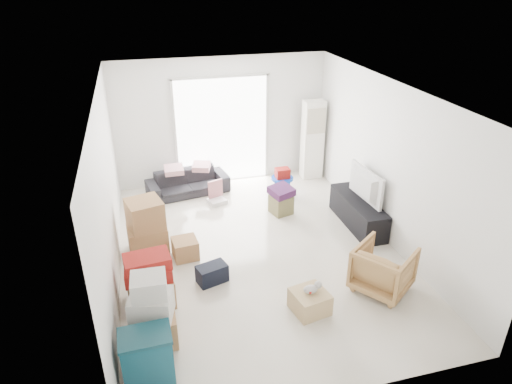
{
  "coord_description": "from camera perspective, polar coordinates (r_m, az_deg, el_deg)",
  "views": [
    {
      "loc": [
        -1.69,
        -6.21,
        4.28
      ],
      "look_at": [
        0.01,
        0.2,
        1.01
      ],
      "focal_mm": 32.0,
      "sensor_mm": 36.0,
      "label": 1
    }
  ],
  "objects": [
    {
      "name": "box_stack_a",
      "position": [
        5.95,
        -12.83,
        -14.62
      ],
      "size": [
        0.59,
        0.52,
        1.01
      ],
      "rotation": [
        0.0,
        0.0,
        -0.09
      ],
      "color": "#9F6948",
      "rests_on": "room_shell"
    },
    {
      "name": "kids_table",
      "position": [
        9.4,
        3.31,
        1.96
      ],
      "size": [
        0.46,
        0.46,
        0.59
      ],
      "rotation": [
        0.0,
        0.0,
        0.29
      ],
      "color": "#0C3FBD",
      "rests_on": "room_shell"
    },
    {
      "name": "duffel_bag",
      "position": [
        7.0,
        -5.52,
        -10.12
      ],
      "size": [
        0.5,
        0.38,
        0.28
      ],
      "primitive_type": "cube",
      "rotation": [
        0.0,
        0.0,
        0.29
      ],
      "color": "black",
      "rests_on": "room_shell"
    },
    {
      "name": "television",
      "position": [
        8.41,
        12.85,
        -0.56
      ],
      "size": [
        0.66,
        1.06,
        0.13
      ],
      "primitive_type": "imported",
      "rotation": [
        0.0,
        0.0,
        1.65
      ],
      "color": "black",
      "rests_on": "tv_console"
    },
    {
      "name": "room_shell",
      "position": [
        7.07,
        0.3,
        1.76
      ],
      "size": [
        4.98,
        6.48,
        3.18
      ],
      "color": "silver",
      "rests_on": "ground"
    },
    {
      "name": "wood_crate",
      "position": [
        6.49,
        6.74,
        -13.44
      ],
      "size": [
        0.54,
        0.54,
        0.31
      ],
      "primitive_type": "cube",
      "rotation": [
        0.0,
        0.0,
        0.2
      ],
      "color": "tan",
      "rests_on": "room_shell"
    },
    {
      "name": "blanket",
      "position": [
        8.68,
        3.18,
        -0.08
      ],
      "size": [
        0.51,
        0.51,
        0.14
      ],
      "primitive_type": "cube",
      "rotation": [
        0.0,
        0.0,
        0.34
      ],
      "color": "#4A1D4A",
      "rests_on": "ottoman"
    },
    {
      "name": "sofa",
      "position": [
        9.6,
        -8.56,
        1.63
      ],
      "size": [
        1.73,
        0.76,
        0.65
      ],
      "primitive_type": "imported",
      "rotation": [
        0.0,
        0.0,
        0.17
      ],
      "color": "#25262B",
      "rests_on": "room_shell"
    },
    {
      "name": "box_stack_c",
      "position": [
        7.73,
        -13.53,
        -4.25
      ],
      "size": [
        0.67,
        0.65,
        0.93
      ],
      "rotation": [
        0.0,
        0.0,
        0.16
      ],
      "color": "#9F6948",
      "rests_on": "room_shell"
    },
    {
      "name": "box_stack_b",
      "position": [
        6.62,
        -13.15,
        -10.82
      ],
      "size": [
        0.66,
        0.66,
        0.78
      ],
      "rotation": [
        0.0,
        0.0,
        0.12
      ],
      "color": "#9F6948",
      "rests_on": "room_shell"
    },
    {
      "name": "storage_bins",
      "position": [
        5.61,
        -13.42,
        -19.4
      ],
      "size": [
        0.59,
        0.42,
        0.66
      ],
      "rotation": [
        0.0,
        0.0,
        0.03
      ],
      "color": "#104455",
      "rests_on": "room_shell"
    },
    {
      "name": "sliding_door",
      "position": [
        9.82,
        -4.29,
        8.17
      ],
      "size": [
        2.1,
        0.04,
        2.33
      ],
      "color": "white",
      "rests_on": "room_shell"
    },
    {
      "name": "pillow_right",
      "position": [
        9.47,
        -6.89,
        3.98
      ],
      "size": [
        0.45,
        0.4,
        0.13
      ],
      "primitive_type": "cube",
      "rotation": [
        0.0,
        0.0,
        -0.33
      ],
      "color": "#CD96A0",
      "rests_on": "sofa"
    },
    {
      "name": "plush_bunny",
      "position": [
        6.37,
        7.08,
        -11.83
      ],
      "size": [
        0.28,
        0.17,
        0.14
      ],
      "rotation": [
        0.0,
        0.0,
        0.51
      ],
      "color": "#B2ADA8",
      "rests_on": "wood_crate"
    },
    {
      "name": "ac_tower",
      "position": [
        10.16,
        7.07,
        6.48
      ],
      "size": [
        0.45,
        0.3,
        1.75
      ],
      "primitive_type": "cube",
      "color": "white",
      "rests_on": "room_shell"
    },
    {
      "name": "toy_walker",
      "position": [
        9.24,
        -4.97,
        -0.58
      ],
      "size": [
        0.41,
        0.39,
        0.45
      ],
      "rotation": [
        0.0,
        0.0,
        0.34
      ],
      "color": "silver",
      "rests_on": "room_shell"
    },
    {
      "name": "armchair",
      "position": [
        6.94,
        15.65,
        -8.99
      ],
      "size": [
        1.02,
        1.03,
        0.78
      ],
      "primitive_type": "imported",
      "rotation": [
        0.0,
        0.0,
        2.21
      ],
      "color": "tan",
      "rests_on": "room_shell"
    },
    {
      "name": "ottoman",
      "position": [
        8.79,
        3.14,
        -1.55
      ],
      "size": [
        0.45,
        0.45,
        0.36
      ],
      "primitive_type": "cube",
      "rotation": [
        0.0,
        0.0,
        0.28
      ],
      "color": "olive",
      "rests_on": "room_shell"
    },
    {
      "name": "pillow_left",
      "position": [
        9.4,
        -10.29,
        3.49
      ],
      "size": [
        0.36,
        0.28,
        0.11
      ],
      "primitive_type": "cube",
      "rotation": [
        0.0,
        0.0,
        0.01
      ],
      "color": "#CD96A0",
      "rests_on": "sofa"
    },
    {
      "name": "tv_console",
      "position": [
        8.56,
        12.63,
        -2.48
      ],
      "size": [
        0.46,
        1.53,
        0.51
      ],
      "primitive_type": "cube",
      "color": "black",
      "rests_on": "room_shell"
    },
    {
      "name": "loose_box",
      "position": [
        7.58,
        -8.83,
        -6.99
      ],
      "size": [
        0.43,
        0.43,
        0.33
      ],
      "primitive_type": "cube",
      "rotation": [
        0.0,
        0.0,
        0.1
      ],
      "color": "#9F6948",
      "rests_on": "room_shell"
    }
  ]
}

